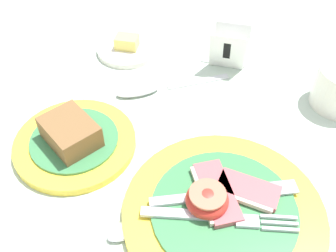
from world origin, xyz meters
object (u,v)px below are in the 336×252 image
Objects in this scene: breakfast_plate at (223,210)px; bread_plate at (74,140)px; number_card at (228,48)px; teaspoon_near_cup at (154,88)px; butter_dish at (127,48)px; teaspoon_stray at (114,237)px.

bread_plate reaches higher than breakfast_plate.
number_card is 0.45× the size of teaspoon_near_cup.
breakfast_plate is 3.37× the size of number_card.
bread_plate is 0.24m from butter_dish.
teaspoon_near_cup is (0.05, 0.15, -0.01)m from bread_plate.
breakfast_plate is at bearing -15.23° from teaspoon_stray.
butter_dish is 0.67× the size of teaspoon_stray.
butter_dish is at bearing 62.14° from teaspoon_stray.
bread_plate reaches higher than butter_dish.
teaspoon_stray is (-0.03, -0.37, -0.03)m from number_card.
number_card is at bearing -168.42° from teaspoon_near_cup.
teaspoon_near_cup is (-0.17, 0.18, -0.00)m from breakfast_plate.
teaspoon_near_cup and teaspoon_stray have the same top height.
bread_plate is 0.16m from teaspoon_near_cup.
teaspoon_near_cup is (0.09, -0.08, -0.00)m from butter_dish.
breakfast_plate reaches higher than teaspoon_stray.
number_card is 0.45× the size of teaspoon_stray.
butter_dish is (-0.26, 0.26, -0.00)m from breakfast_plate.
butter_dish is 1.50× the size of number_card.
teaspoon_near_cup is at bearing -42.50° from butter_dish.
bread_plate is (-0.23, 0.03, 0.00)m from breakfast_plate.
butter_dish is 0.68× the size of teaspoon_near_cup.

